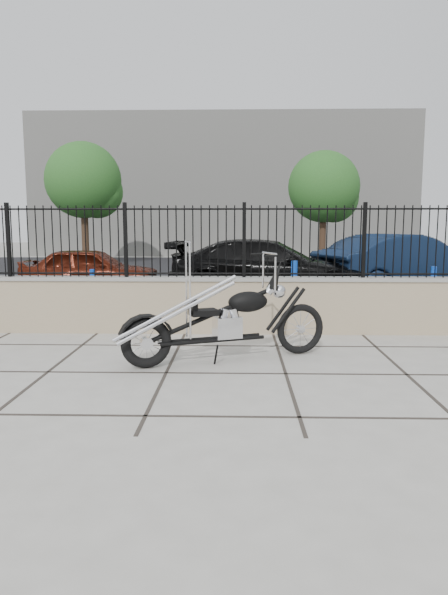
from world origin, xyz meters
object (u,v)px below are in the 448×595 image
object	(u,v)px
car_black	(268,268)
car_blue	(403,264)
car_red	(91,270)
chopper_motorcycle	(223,301)

from	to	relation	value
car_black	car_blue	size ratio (longest dim) A/B	1.05
car_red	car_black	bearing A→B (deg)	-96.61
chopper_motorcycle	car_black	world-z (taller)	chopper_motorcycle
chopper_motorcycle	car_black	xyz separation A→B (m)	(0.97, 6.41, -0.11)
car_black	chopper_motorcycle	bearing A→B (deg)	177.50
car_red	car_blue	bearing A→B (deg)	-88.26
car_blue	car_red	bearing A→B (deg)	68.46
car_blue	chopper_motorcycle	bearing A→B (deg)	123.64
car_black	car_blue	bearing A→B (deg)	-71.05
chopper_motorcycle	car_blue	distance (m)	8.59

